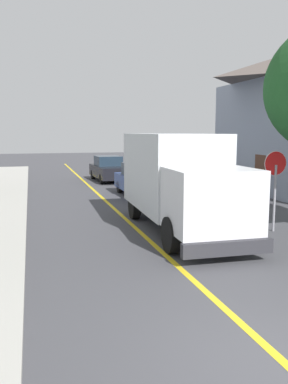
{
  "coord_description": "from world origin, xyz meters",
  "views": [
    {
      "loc": [
        -3.37,
        -4.52,
        3.26
      ],
      "look_at": [
        0.0,
        7.6,
        1.4
      ],
      "focal_mm": 38.09,
      "sensor_mm": 36.0,
      "label": 1
    }
  ],
  "objects_px": {
    "box_truck": "(178,177)",
    "parked_car_mid": "(109,169)",
    "parked_car_near": "(141,181)",
    "stop_sign": "(275,175)",
    "parked_van_across": "(203,180)"
  },
  "relations": [
    {
      "from": "box_truck",
      "to": "parked_car_mid",
      "type": "relative_size",
      "value": 1.62
    },
    {
      "from": "parked_car_near",
      "to": "stop_sign",
      "type": "bearing_deg",
      "value": -75.12
    },
    {
      "from": "parked_car_near",
      "to": "parked_car_mid",
      "type": "height_order",
      "value": "same"
    },
    {
      "from": "box_truck",
      "to": "parked_car_near",
      "type": "height_order",
      "value": "box_truck"
    },
    {
      "from": "parked_car_mid",
      "to": "stop_sign",
      "type": "bearing_deg",
      "value": -80.05
    },
    {
      "from": "parked_van_across",
      "to": "stop_sign",
      "type": "height_order",
      "value": "stop_sign"
    },
    {
      "from": "parked_car_mid",
      "to": "stop_sign",
      "type": "distance_m",
      "value": 15.46
    },
    {
      "from": "box_truck",
      "to": "parked_car_mid",
      "type": "xyz_separation_m",
      "value": [
        0.29,
        14.1,
        -0.97
      ]
    },
    {
      "from": "parked_car_mid",
      "to": "parked_van_across",
      "type": "xyz_separation_m",
      "value": [
        3.57,
        -7.37,
        0.0
      ]
    },
    {
      "from": "parked_van_across",
      "to": "stop_sign",
      "type": "relative_size",
      "value": 1.69
    },
    {
      "from": "box_truck",
      "to": "parked_van_across",
      "type": "bearing_deg",
      "value": 60.15
    },
    {
      "from": "box_truck",
      "to": "stop_sign",
      "type": "distance_m",
      "value": 3.15
    },
    {
      "from": "parked_van_across",
      "to": "box_truck",
      "type": "bearing_deg",
      "value": -119.85
    },
    {
      "from": "parked_car_near",
      "to": "parked_van_across",
      "type": "xyz_separation_m",
      "value": [
        3.15,
        -0.62,
        0.0
      ]
    },
    {
      "from": "stop_sign",
      "to": "parked_car_near",
      "type": "bearing_deg",
      "value": 104.88
    }
  ]
}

